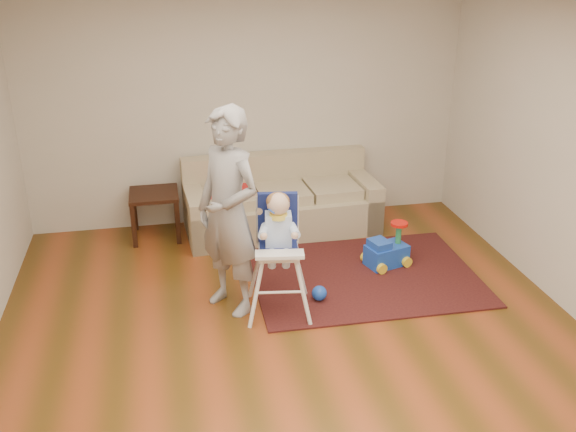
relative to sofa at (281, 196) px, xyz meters
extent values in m
plane|color=#4F330F|center=(-0.31, -2.30, -0.42)|extent=(5.50, 5.50, 0.00)
cube|color=beige|center=(-0.31, 0.45, 0.93)|extent=(5.00, 0.04, 2.70)
cube|color=white|center=(-0.31, -2.30, 2.28)|extent=(5.00, 5.50, 0.04)
cube|color=#B01B1B|center=(-0.59, -0.05, 0.13)|extent=(0.51, 0.34, 0.04)
cube|color=black|center=(0.60, -1.27, -0.41)|extent=(2.24, 1.69, 0.02)
sphere|color=blue|center=(0.04, -1.65, -0.33)|extent=(0.14, 0.14, 0.14)
cylinder|color=blue|center=(-0.42, -1.84, 0.61)|extent=(0.03, 0.12, 0.01)
imported|color=gray|center=(-0.77, -1.57, 0.51)|extent=(0.77, 0.81, 1.86)
camera|label=1|loc=(-1.28, -6.66, 2.66)|focal=40.00mm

